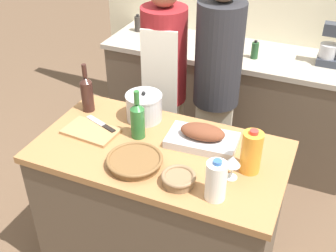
{
  "coord_description": "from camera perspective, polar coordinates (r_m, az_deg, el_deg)",
  "views": [
    {
      "loc": [
        0.75,
        -1.64,
        2.26
      ],
      "look_at": [
        0.0,
        0.11,
        0.99
      ],
      "focal_mm": 45.0,
      "sensor_mm": 36.0,
      "label": 1
    }
  ],
  "objects": [
    {
      "name": "cutting_board",
      "position": [
        2.41,
        -10.42,
        -0.7
      ],
      "size": [
        0.31,
        0.21,
        0.02
      ],
      "color": "#AD7F51",
      "rests_on": "kitchen_island"
    },
    {
      "name": "stock_pot",
      "position": [
        2.46,
        -3.26,
        2.6
      ],
      "size": [
        0.21,
        0.21,
        0.18
      ],
      "color": "#B7B7BC",
      "rests_on": "kitchen_island"
    },
    {
      "name": "knife_chef",
      "position": [
        2.44,
        -8.95,
        0.24
      ],
      "size": [
        0.23,
        0.11,
        0.01
      ],
      "color": "#B7B7BC",
      "rests_on": "cutting_board"
    },
    {
      "name": "wine_bottle_dark",
      "position": [
        2.57,
        -10.92,
        4.46
      ],
      "size": [
        0.07,
        0.07,
        0.31
      ],
      "color": "#381E19",
      "rests_on": "kitchen_island"
    },
    {
      "name": "juice_jug",
      "position": [
        2.08,
        11.22,
        -3.48
      ],
      "size": [
        0.1,
        0.1,
        0.24
      ],
      "color": "orange",
      "rests_on": "kitchen_island"
    },
    {
      "name": "back_counter",
      "position": [
        3.6,
        8.07,
        3.34
      ],
      "size": [
        2.05,
        0.6,
        0.93
      ],
      "color": "brown",
      "rests_on": "ground_plane"
    },
    {
      "name": "mixing_bowl",
      "position": [
        2.02,
        1.44,
        -7.13
      ],
      "size": [
        0.17,
        0.17,
        0.06
      ],
      "color": "#846647",
      "rests_on": "kitchen_island"
    },
    {
      "name": "person_cook_guest",
      "position": [
        2.82,
        6.62,
        5.69
      ],
      "size": [
        0.31,
        0.31,
        1.69
      ],
      "rotation": [
        0.0,
        0.0,
        0.18
      ],
      "color": "beige",
      "rests_on": "ground_plane"
    },
    {
      "name": "wicker_basket",
      "position": [
        2.13,
        -4.55,
        -4.73
      ],
      "size": [
        0.29,
        0.29,
        0.05
      ],
      "color": "brown",
      "rests_on": "kitchen_island"
    },
    {
      "name": "wine_bottle_green",
      "position": [
        2.29,
        -4.14,
        0.92
      ],
      "size": [
        0.08,
        0.08,
        0.29
      ],
      "color": "#28662D",
      "rests_on": "kitchen_island"
    },
    {
      "name": "condiment_bottle_short",
      "position": [
        3.27,
        11.68,
        10.02
      ],
      "size": [
        0.05,
        0.05,
        0.14
      ],
      "color": "#234C28",
      "rests_on": "back_counter"
    },
    {
      "name": "condiment_bottle_tall",
      "position": [
        3.73,
        -4.09,
        13.66
      ],
      "size": [
        0.06,
        0.06,
        0.15
      ],
      "color": "#332D28",
      "rests_on": "back_counter"
    },
    {
      "name": "stand_mixer",
      "position": [
        3.29,
        21.39,
        9.79
      ],
      "size": [
        0.18,
        0.14,
        0.31
      ],
      "color": "#333842",
      "rests_on": "back_counter"
    },
    {
      "name": "kitchen_island",
      "position": [
        2.55,
        -0.99,
        -11.36
      ],
      "size": [
        1.35,
        0.73,
        0.91
      ],
      "color": "brown",
      "rests_on": "ground_plane"
    },
    {
      "name": "person_cook_aproned",
      "position": [
        2.92,
        -0.51,
        5.91
      ],
      "size": [
        0.3,
        0.32,
        1.62
      ],
      "rotation": [
        0.0,
        0.0,
        0.18
      ],
      "color": "beige",
      "rests_on": "ground_plane"
    },
    {
      "name": "milk_jug",
      "position": [
        1.91,
        6.51,
        -7.36
      ],
      "size": [
        0.1,
        0.1,
        0.21
      ],
      "color": "white",
      "rests_on": "kitchen_island"
    },
    {
      "name": "roasting_pan",
      "position": [
        2.27,
        4.67,
        -1.48
      ],
      "size": [
        0.39,
        0.24,
        0.12
      ],
      "color": "#BCBCC1",
      "rests_on": "kitchen_island"
    },
    {
      "name": "wine_glass_left",
      "position": [
        2.03,
        8.75,
        -4.79
      ],
      "size": [
        0.08,
        0.08,
        0.13
      ],
      "color": "silver",
      "rests_on": "kitchen_island"
    }
  ]
}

